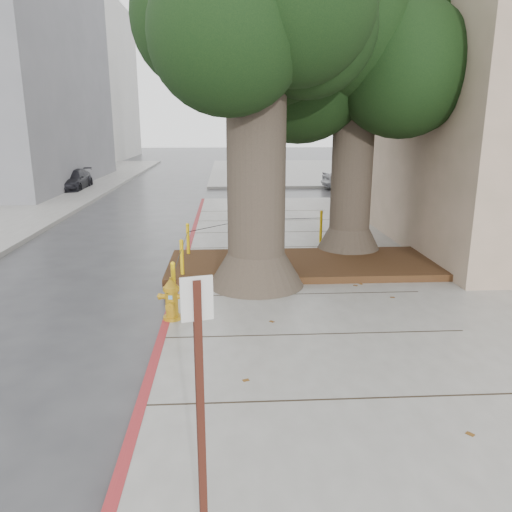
{
  "coord_description": "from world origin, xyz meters",
  "views": [
    {
      "loc": [
        -0.91,
        -7.51,
        3.5
      ],
      "look_at": [
        -0.38,
        1.48,
        1.1
      ],
      "focal_mm": 35.0,
      "sensor_mm": 36.0,
      "label": 1
    }
  ],
  "objects": [
    {
      "name": "ground",
      "position": [
        0.0,
        0.0,
        0.0
      ],
      "size": [
        140.0,
        140.0,
        0.0
      ],
      "primitive_type": "plane",
      "color": "#28282B",
      "rests_on": "ground"
    },
    {
      "name": "signpost",
      "position": [
        -1.13,
        -4.23,
        1.47
      ],
      "size": [
        0.23,
        0.08,
        2.33
      ],
      "rotation": [
        0.0,
        0.0,
        0.26
      ],
      "color": "#471911",
      "rests_on": "sidewalk_main"
    },
    {
      "name": "car_dark",
      "position": [
        -9.2,
        19.77,
        0.57
      ],
      "size": [
        1.67,
        3.95,
        1.14
      ],
      "primitive_type": "imported",
      "rotation": [
        0.0,
        0.0,
        0.02
      ],
      "color": "black",
      "rests_on": "ground"
    },
    {
      "name": "tree_far",
      "position": [
        2.64,
        5.32,
        5.02
      ],
      "size": [
        4.5,
        3.8,
        7.17
      ],
      "color": "#4C3F33",
      "rests_on": "sidewalk_main"
    },
    {
      "name": "building_side_white",
      "position": [
        16.0,
        26.0,
        4.5
      ],
      "size": [
        10.0,
        10.0,
        9.0
      ],
      "primitive_type": "cube",
      "color": "silver",
      "rests_on": "ground"
    },
    {
      "name": "curb_red",
      "position": [
        -2.0,
        2.5,
        0.07
      ],
      "size": [
        0.14,
        26.0,
        0.16
      ],
      "primitive_type": "cube",
      "color": "maroon",
      "rests_on": "ground"
    },
    {
      "name": "bollard_ring",
      "position": [
        -0.87,
        4.38,
        0.66
      ],
      "size": [
        3.79,
        5.39,
        0.95
      ],
      "color": "gold",
      "rests_on": "sidewalk_main"
    },
    {
      "name": "car_red",
      "position": [
        10.74,
        18.15,
        0.63
      ],
      "size": [
        3.9,
        1.66,
        1.25
      ],
      "primitive_type": "imported",
      "rotation": [
        0.0,
        0.0,
        1.48
      ],
      "color": "maroon",
      "rests_on": "ground"
    },
    {
      "name": "car_silver",
      "position": [
        6.28,
        19.73,
        0.65
      ],
      "size": [
        3.97,
        1.93,
        1.31
      ],
      "primitive_type": "imported",
      "rotation": [
        0.0,
        0.0,
        1.67
      ],
      "color": "#B0B0B5",
      "rests_on": "ground"
    },
    {
      "name": "sidewalk_far",
      "position": [
        6.0,
        30.0,
        0.07
      ],
      "size": [
        16.0,
        20.0,
        0.15
      ],
      "primitive_type": "cube",
      "color": "slate",
      "rests_on": "ground"
    },
    {
      "name": "planter_bed",
      "position": [
        0.9,
        3.9,
        0.23
      ],
      "size": [
        6.4,
        2.6,
        0.16
      ],
      "primitive_type": "cube",
      "color": "black",
      "rests_on": "sidewalk_main"
    },
    {
      "name": "fire_hydrant",
      "position": [
        -1.9,
        0.79,
        0.53
      ],
      "size": [
        0.41,
        0.37,
        0.78
      ],
      "rotation": [
        0.0,
        0.0,
        -0.07
      ],
      "color": "#B58112",
      "rests_on": "sidewalk_main"
    },
    {
      "name": "building_far_white",
      "position": [
        -17.0,
        45.0,
        7.5
      ],
      "size": [
        12.0,
        18.0,
        15.0
      ],
      "primitive_type": "cube",
      "color": "silver",
      "rests_on": "ground"
    },
    {
      "name": "tree_near",
      "position": [
        0.03,
        2.82,
        5.39
      ],
      "size": [
        4.5,
        3.8,
        7.68
      ],
      "color": "#4C3F33",
      "rests_on": "sidewalk_main"
    }
  ]
}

